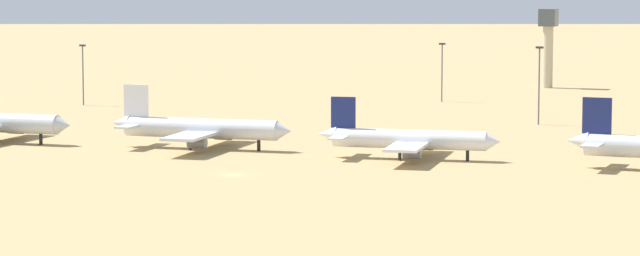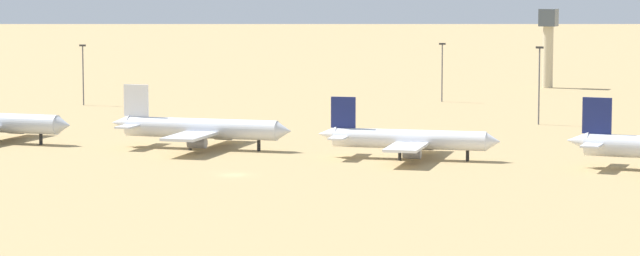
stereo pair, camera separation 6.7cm
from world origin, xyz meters
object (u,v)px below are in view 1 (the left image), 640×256
Objects in this scene: control_tower at (548,40)px; light_pole_mid at (83,70)px; parked_jet_white_3 at (199,128)px; light_pole_east at (442,68)px; parked_jet_navy_4 at (407,139)px; light_pole_west at (539,80)px.

control_tower is 1.49× the size of light_pole_mid.
light_pole_east is at bearing 77.77° from parked_jet_white_3.
parked_jet_white_3 is 183.22m from control_tower.
parked_jet_white_3 is 122.47m from light_pole_east.
parked_jet_white_3 is 1.59× the size of control_tower.
light_pole_west is at bearing 75.45° from parked_jet_navy_4.
parked_jet_navy_4 is (44.20, 0.80, -0.35)m from parked_jet_white_3.
control_tower reaches higher than parked_jet_navy_4.
light_pole_east is (-15.48, -59.04, -5.39)m from control_tower.
parked_jet_white_3 is at bearing -95.93° from light_pole_east.
light_pole_west is 125.59m from light_pole_mid.
light_pole_mid is at bearing 179.02° from light_pole_west.
control_tower reaches higher than light_pole_mid.
light_pole_mid reaches higher than light_pole_east.
control_tower reaches higher than parked_jet_white_3.
light_pole_west is at bearing 48.11° from parked_jet_white_3.
parked_jet_white_3 is at bearing -45.51° from light_pole_mid.
light_pole_west reaches higher than light_pole_east.
light_pole_west reaches higher than parked_jet_navy_4.
parked_jet_navy_4 is 72.63m from light_pole_west.
parked_jet_white_3 reaches higher than parked_jet_navy_4.
control_tower is 146.89m from light_pole_mid.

